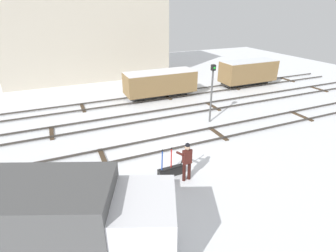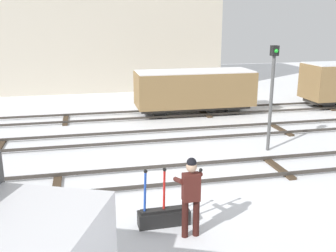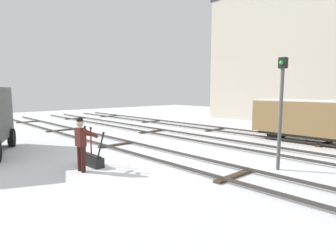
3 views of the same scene
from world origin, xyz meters
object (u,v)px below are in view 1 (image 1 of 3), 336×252
delivery_truck (67,221)px  signal_post (212,88)px  freight_car_mid_siding (160,83)px  freight_car_near_switch (248,72)px  rail_worker (187,159)px  switch_lever_frame (171,170)px

delivery_truck → signal_post: signal_post is taller
freight_car_mid_siding → delivery_truck: bearing=-121.3°
signal_post → freight_car_near_switch: size_ratio=0.70×
rail_worker → freight_car_mid_siding: 11.82m
switch_lever_frame → rail_worker: (0.48, -0.59, 0.83)m
delivery_truck → signal_post: (9.55, 7.54, 0.73)m
freight_car_mid_siding → signal_post: bearing=-79.6°
rail_worker → delivery_truck: delivery_truck is taller
delivery_truck → rail_worker: bearing=47.9°
signal_post → freight_car_near_switch: (8.14, 6.18, -0.96)m
freight_car_near_switch → rail_worker: bearing=-138.1°
freight_car_near_switch → freight_car_mid_siding: bearing=180.0°
rail_worker → signal_post: (4.47, 5.16, 1.29)m
rail_worker → delivery_truck: (-5.08, -2.38, 0.56)m
switch_lever_frame → rail_worker: size_ratio=0.83×
signal_post → freight_car_near_switch: signal_post is taller
switch_lever_frame → rail_worker: 1.13m
rail_worker → freight_car_near_switch: (12.61, 11.33, 0.33)m
switch_lever_frame → delivery_truck: bearing=-148.3°
switch_lever_frame → freight_car_mid_siding: size_ratio=0.26×
rail_worker → delivery_truck: size_ratio=0.30×
freight_car_mid_siding → freight_car_near_switch: (9.24, -0.00, 0.10)m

